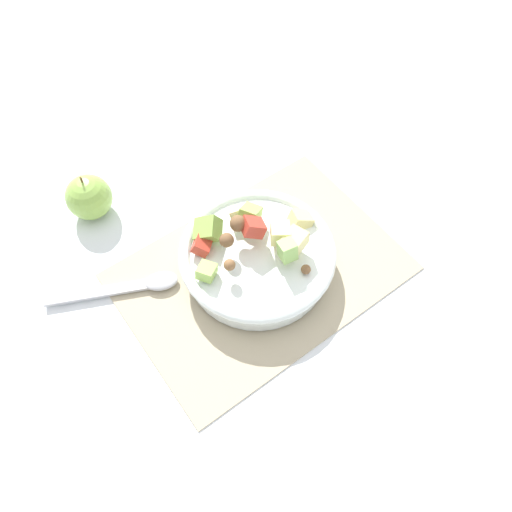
{
  "coord_description": "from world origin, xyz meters",
  "views": [
    {
      "loc": [
        0.27,
        0.35,
        0.76
      ],
      "look_at": [
        0.0,
        -0.01,
        0.04
      ],
      "focal_mm": 35.86,
      "sensor_mm": 36.0,
      "label": 1
    }
  ],
  "objects": [
    {
      "name": "ground_plane",
      "position": [
        0.0,
        0.0,
        0.0
      ],
      "size": [
        2.4,
        2.4,
        0.0
      ],
      "primitive_type": "plane",
      "color": "silver"
    },
    {
      "name": "salad_bowl",
      "position": [
        0.0,
        -0.01,
        0.04
      ],
      "size": [
        0.26,
        0.26,
        0.11
      ],
      "color": "white",
      "rests_on": "placemat"
    },
    {
      "name": "placemat",
      "position": [
        0.0,
        0.0,
        0.0
      ],
      "size": [
        0.46,
        0.32,
        0.01
      ],
      "primitive_type": "cube",
      "color": "tan",
      "rests_on": "ground_plane"
    },
    {
      "name": "whole_apple",
      "position": [
        0.17,
        -0.29,
        0.04
      ],
      "size": [
        0.08,
        0.08,
        0.09
      ],
      "color": "#8CB74C",
      "rests_on": "ground_plane"
    },
    {
      "name": "serving_spoon",
      "position": [
        0.19,
        -0.1,
        0.01
      ],
      "size": [
        0.21,
        0.12,
        0.01
      ],
      "color": "#B7B7BC",
      "rests_on": "placemat"
    }
  ]
}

